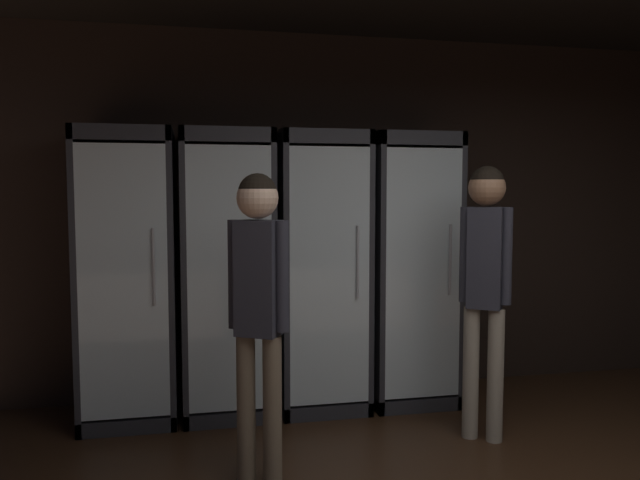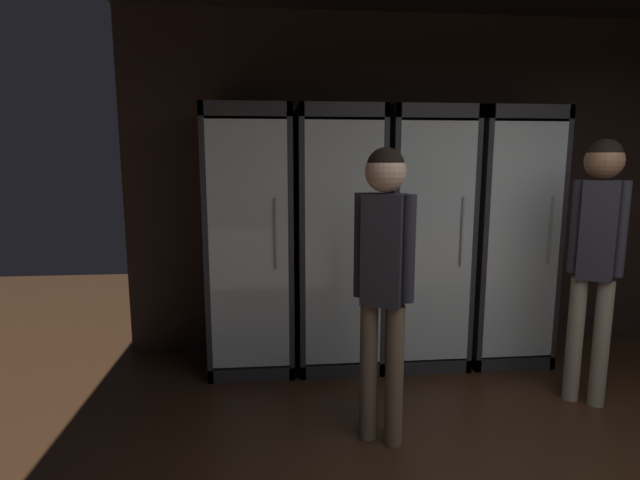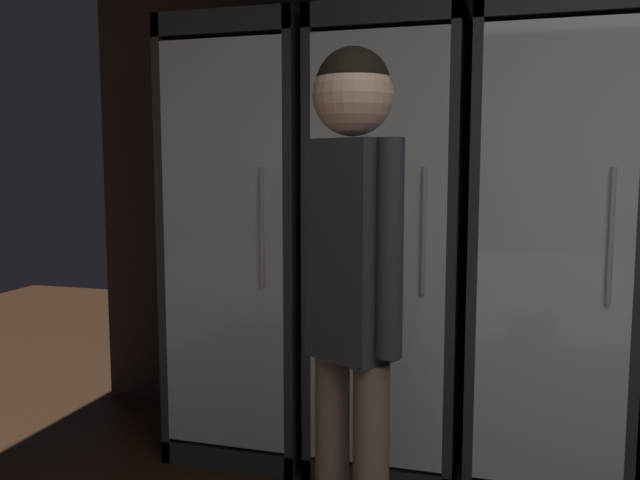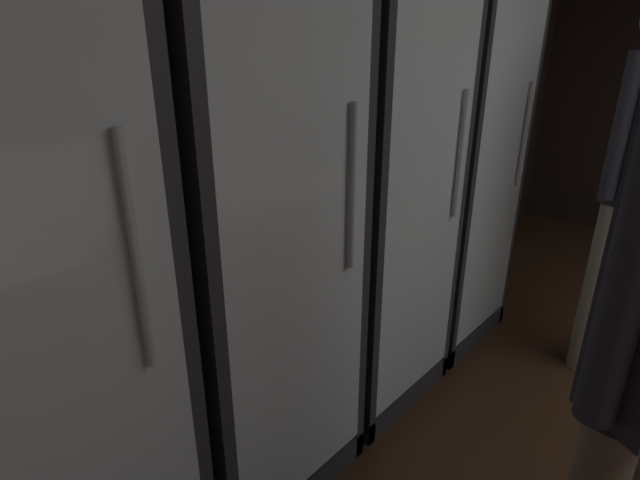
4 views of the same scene
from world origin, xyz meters
The scene contains 4 objects.
wall_back centered at (0.00, 3.03, 1.40)m, with size 6.00×0.06×2.80m, color black.
cooler_left centered at (-1.29, 2.69, 0.98)m, with size 0.64×0.69×2.01m.
cooler_center centered at (-0.61, 2.69, 0.98)m, with size 0.64×0.69×2.01m.
cooler_right centered at (0.07, 2.69, 0.99)m, with size 0.64×0.69×2.01m.
Camera 4 is at (-2.16, 1.46, 1.47)m, focal length 26.82 mm.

